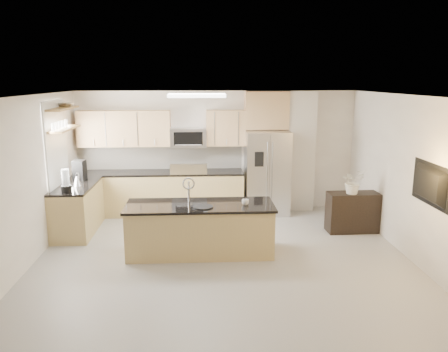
{
  "coord_description": "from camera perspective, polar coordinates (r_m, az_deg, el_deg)",
  "views": [
    {
      "loc": [
        -0.33,
        -6.17,
        2.85
      ],
      "look_at": [
        0.06,
        1.3,
        1.18
      ],
      "focal_mm": 35.0,
      "sensor_mm": 36.0,
      "label": 1
    }
  ],
  "objects": [
    {
      "name": "window",
      "position": [
        8.53,
        -21.09,
        3.68
      ],
      "size": [
        0.04,
        1.15,
        1.65
      ],
      "color": "white",
      "rests_on": "wall_left"
    },
    {
      "name": "kettle",
      "position": [
        8.46,
        -18.66,
        -0.56
      ],
      "size": [
        0.18,
        0.18,
        0.22
      ],
      "color": "#B7B7B9",
      "rests_on": "left_counter"
    },
    {
      "name": "wall_back",
      "position": [
        9.56,
        -0.99,
        3.27
      ],
      "size": [
        6.0,
        0.02,
        2.6
      ],
      "primitive_type": "cube",
      "color": "white",
      "rests_on": "floor"
    },
    {
      "name": "ceiling_fixture",
      "position": [
        7.78,
        -3.57,
        10.45
      ],
      "size": [
        1.0,
        0.5,
        0.06
      ],
      "primitive_type": "cube",
      "color": "white",
      "rests_on": "ceiling"
    },
    {
      "name": "left_counter",
      "position": [
        8.69,
        -18.57,
        -4.02
      ],
      "size": [
        0.66,
        1.5,
        0.92
      ],
      "color": "tan",
      "rests_on": "floor"
    },
    {
      "name": "shelf_lower",
      "position": [
        8.55,
        -20.23,
        5.8
      ],
      "size": [
        0.3,
        1.2,
        0.04
      ],
      "primitive_type": "cube",
      "color": "olive",
      "rests_on": "wall_left"
    },
    {
      "name": "back_counter",
      "position": [
        9.45,
        -8.35,
        -2.1
      ],
      "size": [
        3.55,
        0.66,
        1.44
      ],
      "color": "tan",
      "rests_on": "floor"
    },
    {
      "name": "floor",
      "position": [
        6.81,
        0.06,
        -12.13
      ],
      "size": [
        6.5,
        6.5,
        0.0
      ],
      "primitive_type": "plane",
      "color": "#A3A09B",
      "rests_on": "ground"
    },
    {
      "name": "upper_cabinets",
      "position": [
        9.37,
        -9.0,
        6.17
      ],
      "size": [
        3.5,
        0.33,
        0.75
      ],
      "color": "tan",
      "rests_on": "wall_back"
    },
    {
      "name": "flower_vase",
      "position": [
        8.38,
        16.55,
        0.07
      ],
      "size": [
        0.79,
        0.74,
        0.7
      ],
      "primitive_type": "imported",
      "rotation": [
        0.0,
        0.0,
        0.38
      ],
      "color": "silver",
      "rests_on": "credenza"
    },
    {
      "name": "credenza",
      "position": [
        8.63,
        16.42,
        -4.55
      ],
      "size": [
        0.96,
        0.43,
        0.76
      ],
      "primitive_type": "cube",
      "rotation": [
        0.0,
        0.0,
        0.03
      ],
      "color": "black",
      "rests_on": "floor"
    },
    {
      "name": "wall_left",
      "position": [
        6.9,
        -25.68,
        -1.63
      ],
      "size": [
        0.02,
        6.5,
        2.6
      ],
      "primitive_type": "cube",
      "color": "white",
      "rests_on": "floor"
    },
    {
      "name": "shelf_upper",
      "position": [
        8.52,
        -20.42,
        8.27
      ],
      "size": [
        0.3,
        1.2,
        0.04
      ],
      "primitive_type": "cube",
      "color": "olive",
      "rests_on": "wall_left"
    },
    {
      "name": "bowl",
      "position": [
        8.73,
        -20.03,
        8.81
      ],
      "size": [
        0.51,
        0.51,
        0.09
      ],
      "primitive_type": "imported",
      "rotation": [
        0.0,
        0.0,
        -0.43
      ],
      "color": "#B7B7B9",
      "rests_on": "shelf_upper"
    },
    {
      "name": "refrigerator",
      "position": [
        9.36,
        5.6,
        0.47
      ],
      "size": [
        0.92,
        0.78,
        1.78
      ],
      "color": "#B7B7B9",
      "rests_on": "floor"
    },
    {
      "name": "blender",
      "position": [
        8.01,
        -19.95,
        -0.8
      ],
      "size": [
        0.18,
        0.18,
        0.41
      ],
      "color": "black",
      "rests_on": "left_counter"
    },
    {
      "name": "wall_right",
      "position": [
        7.18,
        24.71,
        -1.01
      ],
      "size": [
        0.02,
        6.5,
        2.6
      ],
      "primitive_type": "cube",
      "color": "white",
      "rests_on": "floor"
    },
    {
      "name": "microwave",
      "position": [
        9.3,
        -4.66,
        5.03
      ],
      "size": [
        0.76,
        0.4,
        0.4
      ],
      "color": "#B7B7B9",
      "rests_on": "upper_cabinets"
    },
    {
      "name": "platter",
      "position": [
        6.99,
        -2.75,
        -4.03
      ],
      "size": [
        0.32,
        0.32,
        0.02
      ],
      "primitive_type": "cylinder",
      "rotation": [
        0.0,
        0.0,
        -0.0
      ],
      "color": "black",
      "rests_on": "island"
    },
    {
      "name": "television",
      "position": [
        6.96,
        24.84,
        -1.01
      ],
      "size": [
        0.14,
        1.08,
        0.62
      ],
      "primitive_type": "imported",
      "rotation": [
        0.0,
        0.0,
        1.57
      ],
      "color": "black",
      "rests_on": "wall_right"
    },
    {
      "name": "wall_front",
      "position": [
        3.32,
        3.18,
        -15.15
      ],
      "size": [
        6.0,
        0.02,
        2.6
      ],
      "primitive_type": "cube",
      "color": "white",
      "rests_on": "floor"
    },
    {
      "name": "range",
      "position": [
        9.4,
        -4.55,
        -2.08
      ],
      "size": [
        0.76,
        0.64,
        1.14
      ],
      "color": "black",
      "rests_on": "floor"
    },
    {
      "name": "cup",
      "position": [
        7.11,
        2.81,
        -3.42
      ],
      "size": [
        0.15,
        0.15,
        0.09
      ],
      "primitive_type": "imported",
      "rotation": [
        0.0,
        0.0,
        0.3
      ],
      "color": "white",
      "rests_on": "island"
    },
    {
      "name": "partition_column",
      "position": [
        9.64,
        9.93,
        3.17
      ],
      "size": [
        0.6,
        0.3,
        2.6
      ],
      "primitive_type": "cube",
      "color": "beige",
      "rests_on": "floor"
    },
    {
      "name": "ceiling",
      "position": [
        6.19,
        0.06,
        10.31
      ],
      "size": [
        6.0,
        6.5,
        0.02
      ],
      "primitive_type": "cube",
      "color": "silver",
      "rests_on": "wall_back"
    },
    {
      "name": "coffee_maker",
      "position": [
        8.9,
        -18.35,
        0.66
      ],
      "size": [
        0.23,
        0.27,
        0.39
      ],
      "color": "black",
      "rests_on": "left_counter"
    },
    {
      "name": "island",
      "position": [
        7.28,
        -3.14,
        -6.88
      ],
      "size": [
        2.43,
        0.88,
        1.26
      ],
      "rotation": [
        0.0,
        0.0,
        0.0
      ],
      "color": "tan",
      "rests_on": "floor"
    }
  ]
}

